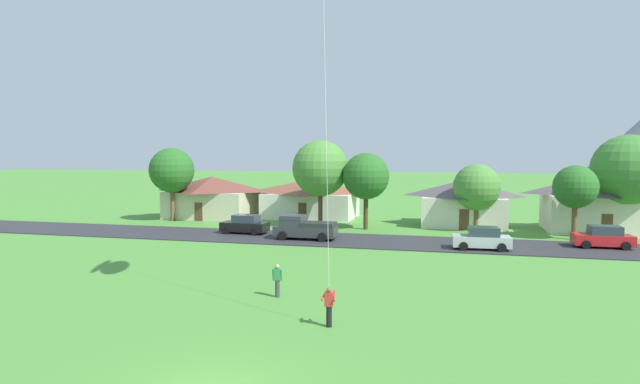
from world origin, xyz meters
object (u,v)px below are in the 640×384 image
tree_near_left (575,187)px  tree_far_right (320,168)px  parked_car_red_mid_west (603,237)px  house_right_center (212,196)px  tree_right_of_center (172,170)px  house_left_center (597,202)px  tree_center (628,170)px  tree_near_right (366,176)px  parked_car_silver_mid_east (482,239)px  pickup_truck_charcoal_west_side (304,227)px  parked_car_black_west_end (245,225)px  watcher_person (277,280)px  house_leftmost (463,202)px  tree_left_of_center (477,187)px  house_rightmost (311,198)px

tree_near_left → tree_far_right: tree_far_right is taller
parked_car_red_mid_west → house_right_center: bearing=163.9°
tree_right_of_center → parked_car_red_mid_west: size_ratio=1.86×
tree_far_right → tree_right_of_center: bearing=177.4°
tree_right_of_center → house_left_center: bearing=3.2°
tree_center → parked_car_red_mid_west: (-3.57, -6.81, -4.99)m
tree_near_right → parked_car_silver_mid_east: size_ratio=1.72×
parked_car_red_mid_west → pickup_truck_charcoal_west_side: bearing=-175.9°
house_right_center → parked_car_black_west_end: bearing=-52.2°
parked_car_red_mid_west → watcher_person: (-19.81, -18.87, 0.01)m
house_leftmost → watcher_person: size_ratio=5.15×
tree_near_left → tree_left_of_center: size_ratio=1.00×
watcher_person → house_leftmost: bearing=71.8°
tree_far_right → watcher_person: (4.04, -25.26, -4.93)m
tree_near_right → tree_right_of_center: bearing=176.2°
house_leftmost → parked_car_silver_mid_east: size_ratio=2.02×
tree_near_left → tree_far_right: 22.82m
house_right_center → parked_car_silver_mid_east: (28.66, -13.84, -1.55)m
watcher_person → parked_car_silver_mid_east: bearing=55.9°
parked_car_black_west_end → parked_car_silver_mid_east: (20.27, -3.04, 0.00)m
parked_car_silver_mid_east → watcher_person: bearing=-124.1°
tree_near_left → watcher_person: bearing=-129.2°
house_right_center → tree_near_left: 37.20m
house_rightmost → parked_car_black_west_end: (-2.55, -13.52, -1.41)m
tree_right_of_center → parked_car_red_mid_west: (40.57, -7.13, -4.59)m
tree_right_of_center → pickup_truck_charcoal_west_side: tree_right_of_center is taller
house_rightmost → pickup_truck_charcoal_west_side: house_rightmost is taller
tree_center → tree_near_right: bearing=-177.3°
parked_car_silver_mid_east → tree_left_of_center: bearing=89.6°
tree_center → parked_car_silver_mid_east: bearing=-142.3°
tree_near_left → parked_car_red_mid_west: bearing=-73.0°
parked_car_red_mid_west → parked_car_black_west_end: bearing=179.8°
house_leftmost → tree_center: bearing=-16.6°
tree_near_right → parked_car_red_mid_west: bearing=-16.6°
house_right_center → parked_car_silver_mid_east: bearing=-25.8°
tree_near_left → watcher_person: tree_near_left is taller
tree_left_of_center → tree_far_right: (-14.89, -0.92, 1.71)m
pickup_truck_charcoal_west_side → tree_near_left: bearing=14.2°
tree_center → tree_near_right: size_ratio=1.21×
house_rightmost → house_left_center: bearing=-8.1°
house_left_center → tree_right_of_center: tree_right_of_center is taller
house_left_center → tree_near_right: tree_near_right is taller
house_leftmost → parked_car_black_west_end: house_leftmost is taller
tree_near_left → tree_left_of_center: tree_left_of_center is taller
tree_near_left → tree_right_of_center: tree_right_of_center is taller
tree_left_of_center → pickup_truck_charcoal_west_side: 17.17m
house_right_center → tree_left_of_center: 29.00m
house_right_center → tree_far_right: tree_far_right is taller
house_leftmost → parked_car_red_mid_west: house_leftmost is taller
house_leftmost → tree_far_right: bearing=-162.0°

